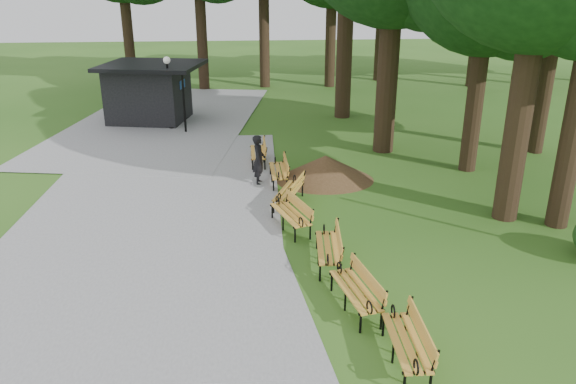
{
  "coord_description": "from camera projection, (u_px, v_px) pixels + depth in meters",
  "views": [
    {
      "loc": [
        -1.16,
        -12.96,
        6.56
      ],
      "look_at": [
        0.07,
        1.13,
        1.1
      ],
      "focal_mm": 34.98,
      "sensor_mm": 36.0,
      "label": 1
    }
  ],
  "objects": [
    {
      "name": "bench_2",
      "position": [
        328.0,
        248.0,
        13.51
      ],
      "size": [
        0.82,
        1.95,
        0.88
      ],
      "primitive_type": null,
      "rotation": [
        0.0,
        0.0,
        -1.67
      ],
      "color": "gold",
      "rests_on": "ground"
    },
    {
      "name": "dirt_mound",
      "position": [
        325.0,
        168.0,
        19.13
      ],
      "size": [
        2.81,
        2.81,
        0.88
      ],
      "primitive_type": "cone",
      "color": "#47301C",
      "rests_on": "ground"
    },
    {
      "name": "person",
      "position": [
        259.0,
        160.0,
        18.63
      ],
      "size": [
        0.46,
        0.65,
        1.69
      ],
      "primitive_type": "imported",
      "rotation": [
        0.0,
        0.0,
        1.48
      ],
      "color": "black",
      "rests_on": "ground"
    },
    {
      "name": "kiosk",
      "position": [
        148.0,
        92.0,
        26.63
      ],
      "size": [
        5.11,
        4.67,
        2.77
      ],
      "primitive_type": null,
      "rotation": [
        0.0,
        0.0,
        -0.21
      ],
      "color": "black",
      "rests_on": "ground"
    },
    {
      "name": "ground",
      "position": [
        289.0,
        247.0,
        14.51
      ],
      "size": [
        100.0,
        100.0,
        0.0
      ],
      "primitive_type": "plane",
      "color": "#2E5F1B",
      "rests_on": "ground"
    },
    {
      "name": "bench_5",
      "position": [
        278.0,
        171.0,
        18.83
      ],
      "size": [
        0.65,
        1.9,
        0.88
      ],
      "primitive_type": null,
      "rotation": [
        0.0,
        0.0,
        -1.57
      ],
      "color": "gold",
      "rests_on": "ground"
    },
    {
      "name": "bench_6",
      "position": [
        258.0,
        152.0,
        20.81
      ],
      "size": [
        0.64,
        1.9,
        0.88
      ],
      "primitive_type": null,
      "rotation": [
        0.0,
        0.0,
        -1.57
      ],
      "color": "gold",
      "rests_on": "ground"
    },
    {
      "name": "lamp_post",
      "position": [
        168.0,
        78.0,
        24.86
      ],
      "size": [
        0.32,
        0.32,
        3.27
      ],
      "color": "black",
      "rests_on": "ground"
    },
    {
      "name": "bench_0",
      "position": [
        406.0,
        342.0,
        10.03
      ],
      "size": [
        0.7,
        1.92,
        0.88
      ],
      "primitive_type": null,
      "rotation": [
        0.0,
        0.0,
        -1.6
      ],
      "color": "gold",
      "rests_on": "ground"
    },
    {
      "name": "bench_3",
      "position": [
        290.0,
        214.0,
        15.41
      ],
      "size": [
        1.19,
        2.0,
        0.88
      ],
      "primitive_type": null,
      "rotation": [
        0.0,
        0.0,
        -1.26
      ],
      "color": "gold",
      "rests_on": "ground"
    },
    {
      "name": "bench_1",
      "position": [
        355.0,
        291.0,
        11.67
      ],
      "size": [
        0.99,
        1.99,
        0.88
      ],
      "primitive_type": null,
      "rotation": [
        0.0,
        0.0,
        -1.38
      ],
      "color": "gold",
      "rests_on": "ground"
    },
    {
      "name": "path",
      "position": [
        149.0,
        207.0,
        16.96
      ],
      "size": [
        12.0,
        38.0,
        0.06
      ],
      "primitive_type": "cube",
      "color": "gray",
      "rests_on": "ground"
    },
    {
      "name": "bench_4",
      "position": [
        289.0,
        191.0,
        17.05
      ],
      "size": [
        1.28,
        2.0,
        0.88
      ],
      "primitive_type": null,
      "rotation": [
        0.0,
        0.0,
        -1.94
      ],
      "color": "gold",
      "rests_on": "ground"
    }
  ]
}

